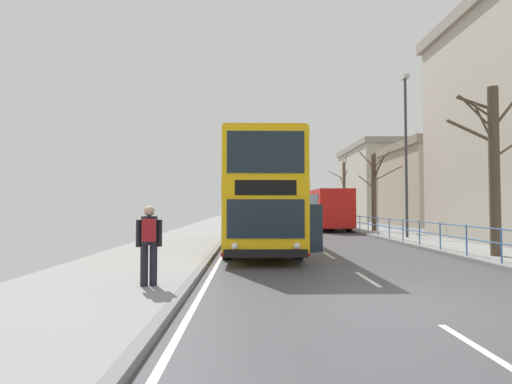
{
  "coord_description": "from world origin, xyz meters",
  "views": [
    {
      "loc": [
        -2.94,
        -7.26,
        1.82
      ],
      "look_at": [
        -2.71,
        7.42,
        2.35
      ],
      "focal_mm": 27.63,
      "sensor_mm": 36.0,
      "label": 1
    }
  ],
  "objects_px": {
    "background_bus_far_lane": "(325,208)",
    "bare_tree_far_00": "(344,191)",
    "street_lamp_far_side": "(406,144)",
    "background_building_02": "(466,184)",
    "bare_tree_far_02": "(493,165)",
    "double_decker_bus_main": "(260,196)",
    "bare_tree_far_01": "(374,188)",
    "pedestrian_with_backpack": "(149,239)",
    "background_building_01": "(397,183)"
  },
  "relations": [
    {
      "from": "pedestrian_with_backpack",
      "to": "background_building_01",
      "type": "bearing_deg",
      "value": 63.66
    },
    {
      "from": "double_decker_bus_main",
      "to": "street_lamp_far_side",
      "type": "relative_size",
      "value": 1.19
    },
    {
      "from": "bare_tree_far_02",
      "to": "double_decker_bus_main",
      "type": "bearing_deg",
      "value": 157.06
    },
    {
      "from": "street_lamp_far_side",
      "to": "bare_tree_far_02",
      "type": "relative_size",
      "value": 1.53
    },
    {
      "from": "background_building_02",
      "to": "background_building_01",
      "type": "bearing_deg",
      "value": 91.4
    },
    {
      "from": "background_bus_far_lane",
      "to": "background_building_02",
      "type": "xyz_separation_m",
      "value": [
        14.48,
        5.78,
        2.22
      ]
    },
    {
      "from": "bare_tree_far_00",
      "to": "street_lamp_far_side",
      "type": "bearing_deg",
      "value": -92.16
    },
    {
      "from": "bare_tree_far_02",
      "to": "background_building_02",
      "type": "xyz_separation_m",
      "value": [
        12.04,
        23.43,
        0.65
      ]
    },
    {
      "from": "bare_tree_far_00",
      "to": "bare_tree_far_01",
      "type": "xyz_separation_m",
      "value": [
        -0.71,
        -11.43,
        -0.27
      ]
    },
    {
      "from": "double_decker_bus_main",
      "to": "bare_tree_far_00",
      "type": "xyz_separation_m",
      "value": [
        8.71,
        21.32,
        1.04
      ]
    },
    {
      "from": "background_building_02",
      "to": "bare_tree_far_01",
      "type": "bearing_deg",
      "value": -139.5
    },
    {
      "from": "background_bus_far_lane",
      "to": "bare_tree_far_02",
      "type": "height_order",
      "value": "bare_tree_far_02"
    },
    {
      "from": "bare_tree_far_00",
      "to": "double_decker_bus_main",
      "type": "bearing_deg",
      "value": -112.22
    },
    {
      "from": "double_decker_bus_main",
      "to": "bare_tree_far_01",
      "type": "height_order",
      "value": "bare_tree_far_01"
    },
    {
      "from": "background_bus_far_lane",
      "to": "bare_tree_far_00",
      "type": "bearing_deg",
      "value": 65.15
    },
    {
      "from": "background_bus_far_lane",
      "to": "background_building_01",
      "type": "distance_m",
      "value": 26.39
    },
    {
      "from": "background_bus_far_lane",
      "to": "street_lamp_far_side",
      "type": "distance_m",
      "value": 10.7
    },
    {
      "from": "bare_tree_far_02",
      "to": "bare_tree_far_01",
      "type": "bearing_deg",
      "value": 89.56
    },
    {
      "from": "bare_tree_far_02",
      "to": "background_building_01",
      "type": "height_order",
      "value": "background_building_01"
    },
    {
      "from": "pedestrian_with_backpack",
      "to": "background_building_01",
      "type": "height_order",
      "value": "background_building_01"
    },
    {
      "from": "bare_tree_far_01",
      "to": "double_decker_bus_main",
      "type": "bearing_deg",
      "value": -128.97
    },
    {
      "from": "pedestrian_with_backpack",
      "to": "double_decker_bus_main",
      "type": "bearing_deg",
      "value": 72.76
    },
    {
      "from": "double_decker_bus_main",
      "to": "background_bus_far_lane",
      "type": "height_order",
      "value": "double_decker_bus_main"
    },
    {
      "from": "background_bus_far_lane",
      "to": "bare_tree_far_02",
      "type": "xyz_separation_m",
      "value": [
        2.44,
        -17.65,
        1.58
      ]
    },
    {
      "from": "pedestrian_with_backpack",
      "to": "street_lamp_far_side",
      "type": "distance_m",
      "value": 17.17
    },
    {
      "from": "background_bus_far_lane",
      "to": "background_building_01",
      "type": "relative_size",
      "value": 0.61
    },
    {
      "from": "double_decker_bus_main",
      "to": "background_bus_far_lane",
      "type": "xyz_separation_m",
      "value": [
        5.46,
        14.31,
        -0.59
      ]
    },
    {
      "from": "background_bus_far_lane",
      "to": "bare_tree_far_01",
      "type": "xyz_separation_m",
      "value": [
        2.54,
        -4.42,
        1.37
      ]
    },
    {
      "from": "double_decker_bus_main",
      "to": "bare_tree_far_01",
      "type": "relative_size",
      "value": 1.99
    },
    {
      "from": "bare_tree_far_00",
      "to": "background_building_01",
      "type": "distance_m",
      "value": 18.62
    },
    {
      "from": "background_building_02",
      "to": "double_decker_bus_main",
      "type": "bearing_deg",
      "value": -134.79
    },
    {
      "from": "double_decker_bus_main",
      "to": "bare_tree_far_02",
      "type": "distance_m",
      "value": 8.63
    },
    {
      "from": "bare_tree_far_01",
      "to": "background_building_01",
      "type": "xyz_separation_m",
      "value": [
        11.54,
        26.48,
        2.0
      ]
    },
    {
      "from": "background_building_01",
      "to": "double_decker_bus_main",
      "type": "bearing_deg",
      "value": -118.25
    },
    {
      "from": "background_building_01",
      "to": "pedestrian_with_backpack",
      "type": "bearing_deg",
      "value": -116.34
    },
    {
      "from": "pedestrian_with_backpack",
      "to": "bare_tree_far_01",
      "type": "xyz_separation_m",
      "value": [
        10.57,
        18.18,
        1.9
      ]
    },
    {
      "from": "street_lamp_far_side",
      "to": "bare_tree_far_01",
      "type": "bearing_deg",
      "value": 90.79
    },
    {
      "from": "pedestrian_with_backpack",
      "to": "bare_tree_far_02",
      "type": "height_order",
      "value": "bare_tree_far_02"
    },
    {
      "from": "double_decker_bus_main",
      "to": "bare_tree_far_00",
      "type": "distance_m",
      "value": 23.05
    },
    {
      "from": "background_building_02",
      "to": "background_bus_far_lane",
      "type": "bearing_deg",
      "value": -158.24
    },
    {
      "from": "street_lamp_far_side",
      "to": "background_building_01",
      "type": "height_order",
      "value": "background_building_01"
    },
    {
      "from": "bare_tree_far_01",
      "to": "background_bus_far_lane",
      "type": "bearing_deg",
      "value": 119.91
    },
    {
      "from": "street_lamp_far_side",
      "to": "bare_tree_far_02",
      "type": "xyz_separation_m",
      "value": [
        -0.18,
        -7.9,
        -1.96
      ]
    },
    {
      "from": "background_bus_far_lane",
      "to": "background_building_01",
      "type": "bearing_deg",
      "value": 57.46
    },
    {
      "from": "pedestrian_with_backpack",
      "to": "bare_tree_far_01",
      "type": "distance_m",
      "value": 21.12
    },
    {
      "from": "background_bus_far_lane",
      "to": "pedestrian_with_backpack",
      "type": "xyz_separation_m",
      "value": [
        -8.03,
        -22.6,
        -0.53
      ]
    },
    {
      "from": "double_decker_bus_main",
      "to": "background_building_01",
      "type": "xyz_separation_m",
      "value": [
        19.54,
        36.37,
        2.78
      ]
    },
    {
      "from": "background_bus_far_lane",
      "to": "street_lamp_far_side",
      "type": "relative_size",
      "value": 1.05
    },
    {
      "from": "double_decker_bus_main",
      "to": "background_bus_far_lane",
      "type": "bearing_deg",
      "value": 69.11
    },
    {
      "from": "street_lamp_far_side",
      "to": "background_building_02",
      "type": "relative_size",
      "value": 0.64
    }
  ]
}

